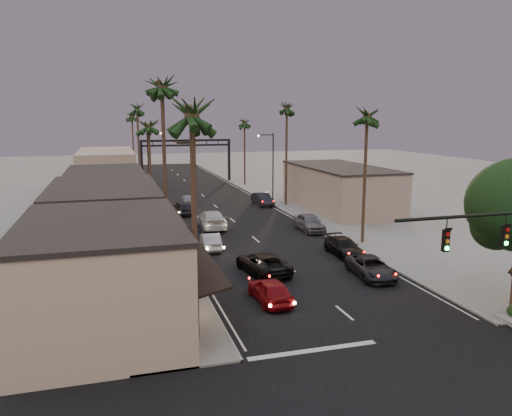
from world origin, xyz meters
TOP-DOWN VIEW (x-y plane):
  - ground at (0.00, 40.00)m, footprint 200.00×200.00m
  - road at (0.00, 45.00)m, footprint 14.00×120.00m
  - cross_street at (0.00, 0.00)m, footprint 80.00×12.00m
  - sidewalk_left at (-9.50, 52.00)m, footprint 5.00×92.00m
  - sidewalk_right at (9.50, 52.00)m, footprint 5.00×92.00m
  - storefront_near at (-13.00, 12.00)m, footprint 8.00×12.00m
  - storefront_mid at (-13.00, 26.00)m, footprint 8.00×14.00m
  - storefront_far at (-13.00, 42.00)m, footprint 8.00×16.00m
  - storefront_dist at (-13.00, 65.00)m, footprint 8.00×20.00m
  - building_right at (14.00, 40.00)m, footprint 8.00×18.00m
  - arch at (0.00, 70.00)m, footprint 15.20×0.40m
  - streetlight_right at (6.92, 45.00)m, footprint 2.13×0.30m
  - streetlight_left at (-6.92, 58.00)m, footprint 2.13×0.30m
  - palm_la at (-8.60, 9.00)m, footprint 3.20×3.20m
  - palm_lb at (-8.60, 22.00)m, footprint 3.20×3.20m
  - palm_lc at (-8.60, 36.00)m, footprint 3.20×3.20m
  - palm_ld at (-8.60, 55.00)m, footprint 3.20×3.20m
  - palm_ra at (8.60, 24.00)m, footprint 3.20×3.20m
  - palm_rb at (8.60, 44.00)m, footprint 3.20×3.20m
  - palm_rc at (8.60, 64.00)m, footprint 3.20×3.20m
  - palm_far at (-8.30, 78.00)m, footprint 3.20×3.20m
  - oncoming_red at (-3.52, 12.83)m, footprint 1.92×4.44m
  - oncoming_pickup at (-2.31, 18.33)m, footprint 3.17×5.74m
  - oncoming_silver at (-4.60, 25.80)m, footprint 1.85×4.36m
  - oncoming_white at (-2.94, 33.85)m, footprint 2.58×6.11m
  - oncoming_dgrey at (-4.67, 41.70)m, footprint 2.43×4.86m
  - oncoming_grey_far at (-3.24, 47.20)m, footprint 1.60×4.12m
  - curbside_near at (4.68, 15.41)m, footprint 2.78×5.21m
  - curbside_black at (5.32, 20.91)m, footprint 2.00×4.84m
  - curbside_grey at (6.01, 29.93)m, footprint 2.07×4.95m
  - curbside_far at (5.81, 44.95)m, footprint 1.87×4.80m

SIDE VIEW (x-z plane):
  - ground at x=0.00m, z-range 0.00..0.00m
  - cross_street at x=0.00m, z-range 0.00..0.01m
  - road at x=0.00m, z-range -0.01..0.01m
  - sidewalk_left at x=-9.50m, z-range 0.00..0.12m
  - sidewalk_right at x=9.50m, z-range 0.00..0.12m
  - oncoming_grey_far at x=-3.24m, z-range 0.00..1.34m
  - curbside_near at x=4.68m, z-range 0.00..1.39m
  - oncoming_silver at x=-4.60m, z-range 0.00..1.40m
  - curbside_black at x=5.32m, z-range 0.00..1.40m
  - oncoming_red at x=-3.52m, z-range 0.00..1.49m
  - oncoming_pickup at x=-2.31m, z-range 0.00..1.52m
  - curbside_far at x=5.81m, z-range 0.00..1.56m
  - oncoming_dgrey at x=-4.67m, z-range 0.00..1.59m
  - curbside_grey at x=6.01m, z-range 0.00..1.67m
  - oncoming_white at x=-2.94m, z-range 0.00..1.76m
  - storefront_far at x=-13.00m, z-range 0.00..5.00m
  - building_right at x=14.00m, z-range 0.00..5.00m
  - storefront_near at x=-13.00m, z-range 0.00..5.50m
  - storefront_mid at x=-13.00m, z-range 0.00..5.50m
  - storefront_dist at x=-13.00m, z-range 0.00..6.00m
  - streetlight_right at x=6.92m, z-range 0.83..9.83m
  - streetlight_left at x=-6.92m, z-range 0.83..9.83m
  - arch at x=0.00m, z-range 1.90..9.17m
  - palm_lc at x=-8.60m, z-range 4.37..16.57m
  - palm_rc at x=8.60m, z-range 4.37..16.57m
  - palm_la at x=-8.60m, z-range 4.84..18.04m
  - palm_ra at x=8.60m, z-range 4.84..18.04m
  - palm_far at x=-8.30m, z-range 4.84..18.04m
  - palm_ld at x=-8.60m, z-range 5.32..19.52m
  - palm_rb at x=8.60m, z-range 5.32..19.52m
  - palm_lb at x=-8.60m, z-range 5.79..20.99m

